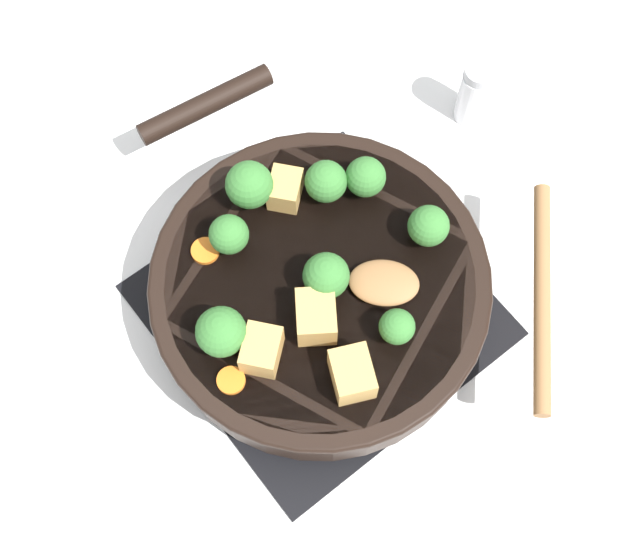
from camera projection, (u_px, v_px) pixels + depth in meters
name	position (u px, v px, depth m)	size (l,w,h in m)	color
ground_plane	(320.00, 311.00, 0.94)	(2.40, 2.40, 0.00)	white
front_burner_grate	(320.00, 307.00, 0.93)	(0.31, 0.31, 0.03)	black
skillet_pan	(319.00, 289.00, 0.88)	(0.34, 0.43, 0.06)	black
wooden_spoon	(473.00, 290.00, 0.85)	(0.24, 0.23, 0.02)	olive
tofu_cube_center_large	(285.00, 189.00, 0.88)	(0.04, 0.03, 0.03)	tan
tofu_cube_near_handle	(316.00, 317.00, 0.83)	(0.05, 0.04, 0.04)	tan
tofu_cube_east_chunk	(352.00, 374.00, 0.81)	(0.04, 0.04, 0.04)	tan
tofu_cube_west_chunk	(262.00, 350.00, 0.82)	(0.04, 0.03, 0.03)	tan
broccoli_floret_near_spoon	(366.00, 177.00, 0.87)	(0.04, 0.04, 0.05)	#709956
broccoli_floret_center_top	(221.00, 332.00, 0.81)	(0.05, 0.05, 0.05)	#709956
broccoli_floret_east_rim	(229.00, 235.00, 0.85)	(0.04, 0.04, 0.05)	#709956
broccoli_floret_west_rim	(397.00, 327.00, 0.82)	(0.03, 0.03, 0.04)	#709956
broccoli_floret_north_edge	(328.00, 275.00, 0.83)	(0.04, 0.04, 0.05)	#709956
broccoli_floret_south_cluster	(428.00, 226.00, 0.85)	(0.04, 0.04, 0.05)	#709956
broccoli_floret_mid_floret	(326.00, 182.00, 0.87)	(0.04, 0.04, 0.05)	#709956
broccoli_floret_small_inner	(247.00, 187.00, 0.86)	(0.05, 0.05, 0.05)	#709956
carrot_slice_orange_thin	(205.00, 251.00, 0.87)	(0.03, 0.03, 0.01)	orange
carrot_slice_near_center	(231.00, 380.00, 0.82)	(0.03, 0.03, 0.01)	orange
salt_shaker	(474.00, 93.00, 0.99)	(0.04, 0.04, 0.09)	white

